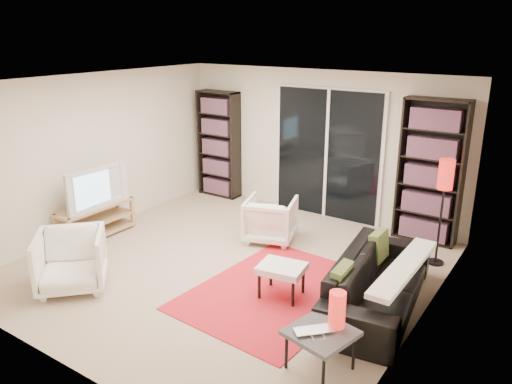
{
  "coord_description": "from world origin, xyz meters",
  "views": [
    {
      "loc": [
        3.66,
        -4.77,
        3.0
      ],
      "look_at": [
        0.25,
        0.3,
        1.0
      ],
      "focal_mm": 35.0,
      "sensor_mm": 36.0,
      "label": 1
    }
  ],
  "objects_px": {
    "ottoman": "(282,270)",
    "side_table": "(321,335)",
    "armchair_back": "(270,219)",
    "bookshelf_left": "(219,144)",
    "bookshelf_right": "(431,172)",
    "floor_lamp": "(445,185)",
    "sofa": "(378,281)",
    "tv_stand": "(96,220)",
    "armchair_front": "(71,261)"
  },
  "relations": [
    {
      "from": "armchair_back",
      "to": "floor_lamp",
      "type": "relative_size",
      "value": 0.5
    },
    {
      "from": "bookshelf_right",
      "to": "floor_lamp",
      "type": "relative_size",
      "value": 1.46
    },
    {
      "from": "bookshelf_left",
      "to": "ottoman",
      "type": "height_order",
      "value": "bookshelf_left"
    },
    {
      "from": "bookshelf_left",
      "to": "side_table",
      "type": "bearing_deg",
      "value": -42.06
    },
    {
      "from": "sofa",
      "to": "armchair_back",
      "type": "distance_m",
      "value": 2.2
    },
    {
      "from": "ottoman",
      "to": "sofa",
      "type": "bearing_deg",
      "value": 22.39
    },
    {
      "from": "armchair_front",
      "to": "ottoman",
      "type": "relative_size",
      "value": 1.36
    },
    {
      "from": "sofa",
      "to": "armchair_back",
      "type": "bearing_deg",
      "value": 58.18
    },
    {
      "from": "armchair_back",
      "to": "armchair_front",
      "type": "distance_m",
      "value": 2.83
    },
    {
      "from": "tv_stand",
      "to": "floor_lamp",
      "type": "xyz_separation_m",
      "value": [
        4.51,
        1.93,
        0.84
      ]
    },
    {
      "from": "armchair_back",
      "to": "side_table",
      "type": "distance_m",
      "value": 3.0
    },
    {
      "from": "bookshelf_left",
      "to": "sofa",
      "type": "distance_m",
      "value": 4.58
    },
    {
      "from": "bookshelf_right",
      "to": "armchair_back",
      "type": "relative_size",
      "value": 2.92
    },
    {
      "from": "tv_stand",
      "to": "armchair_back",
      "type": "distance_m",
      "value": 2.63
    },
    {
      "from": "bookshelf_left",
      "to": "bookshelf_right",
      "type": "relative_size",
      "value": 0.93
    },
    {
      "from": "bookshelf_right",
      "to": "armchair_back",
      "type": "bearing_deg",
      "value": -145.9
    },
    {
      "from": "bookshelf_left",
      "to": "sofa",
      "type": "height_order",
      "value": "bookshelf_left"
    },
    {
      "from": "bookshelf_left",
      "to": "sofa",
      "type": "bearing_deg",
      "value": -28.94
    },
    {
      "from": "ottoman",
      "to": "floor_lamp",
      "type": "relative_size",
      "value": 0.4
    },
    {
      "from": "tv_stand",
      "to": "armchair_back",
      "type": "height_order",
      "value": "armchair_back"
    },
    {
      "from": "armchair_back",
      "to": "side_table",
      "type": "height_order",
      "value": "armchair_back"
    },
    {
      "from": "bookshelf_right",
      "to": "ottoman",
      "type": "distance_m",
      "value": 2.85
    },
    {
      "from": "ottoman",
      "to": "side_table",
      "type": "distance_m",
      "value": 1.35
    },
    {
      "from": "bookshelf_right",
      "to": "armchair_front",
      "type": "distance_m",
      "value": 4.99
    },
    {
      "from": "bookshelf_right",
      "to": "ottoman",
      "type": "relative_size",
      "value": 3.61
    },
    {
      "from": "bookshelf_right",
      "to": "floor_lamp",
      "type": "height_order",
      "value": "bookshelf_right"
    },
    {
      "from": "bookshelf_right",
      "to": "side_table",
      "type": "relative_size",
      "value": 3.21
    },
    {
      "from": "side_table",
      "to": "bookshelf_right",
      "type": "bearing_deg",
      "value": 91.25
    },
    {
      "from": "side_table",
      "to": "ottoman",
      "type": "bearing_deg",
      "value": 136.33
    },
    {
      "from": "armchair_back",
      "to": "ottoman",
      "type": "bearing_deg",
      "value": 108.36
    },
    {
      "from": "ottoman",
      "to": "bookshelf_left",
      "type": "bearing_deg",
      "value": 138.49
    },
    {
      "from": "bookshelf_left",
      "to": "ottoman",
      "type": "relative_size",
      "value": 3.36
    },
    {
      "from": "side_table",
      "to": "tv_stand",
      "type": "bearing_deg",
      "value": 167.94
    },
    {
      "from": "armchair_back",
      "to": "ottoman",
      "type": "height_order",
      "value": "armchair_back"
    },
    {
      "from": "bookshelf_right",
      "to": "armchair_back",
      "type": "distance_m",
      "value": 2.4
    },
    {
      "from": "bookshelf_right",
      "to": "side_table",
      "type": "bearing_deg",
      "value": -88.75
    },
    {
      "from": "bookshelf_right",
      "to": "floor_lamp",
      "type": "distance_m",
      "value": 0.8
    },
    {
      "from": "armchair_back",
      "to": "sofa",
      "type": "bearing_deg",
      "value": 137.18
    },
    {
      "from": "bookshelf_right",
      "to": "ottoman",
      "type": "height_order",
      "value": "bookshelf_right"
    },
    {
      "from": "sofa",
      "to": "floor_lamp",
      "type": "height_order",
      "value": "floor_lamp"
    },
    {
      "from": "tv_stand",
      "to": "armchair_back",
      "type": "bearing_deg",
      "value": 31.13
    },
    {
      "from": "tv_stand",
      "to": "ottoman",
      "type": "distance_m",
      "value": 3.24
    },
    {
      "from": "armchair_back",
      "to": "floor_lamp",
      "type": "height_order",
      "value": "floor_lamp"
    },
    {
      "from": "side_table",
      "to": "floor_lamp",
      "type": "relative_size",
      "value": 0.45
    },
    {
      "from": "bookshelf_left",
      "to": "armchair_front",
      "type": "height_order",
      "value": "bookshelf_left"
    },
    {
      "from": "tv_stand",
      "to": "armchair_back",
      "type": "relative_size",
      "value": 1.7
    },
    {
      "from": "armchair_front",
      "to": "side_table",
      "type": "bearing_deg",
      "value": -40.44
    },
    {
      "from": "sofa",
      "to": "side_table",
      "type": "xyz_separation_m",
      "value": [
        -0.03,
        -1.35,
        0.05
      ]
    },
    {
      "from": "bookshelf_right",
      "to": "armchair_front",
      "type": "bearing_deg",
      "value": -128.91
    },
    {
      "from": "bookshelf_left",
      "to": "tv_stand",
      "type": "distance_m",
      "value": 2.75
    }
  ]
}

